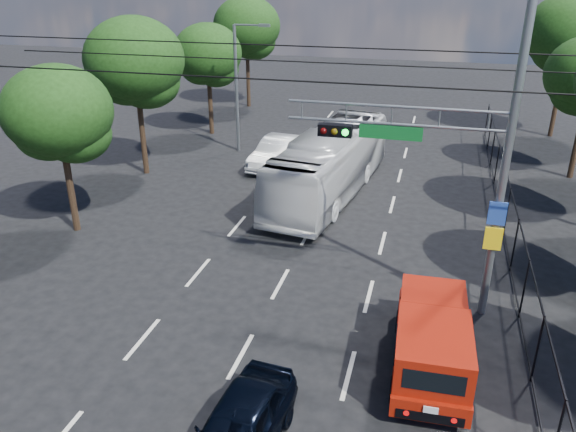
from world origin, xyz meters
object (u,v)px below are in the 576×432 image
(signal_mast, at_px, (462,147))
(red_pickup, at_px, (432,339))
(white_bus, at_px, (330,163))
(white_van, at_px, (278,152))
(navy_hatchback, at_px, (239,429))

(signal_mast, height_order, red_pickup, signal_mast)
(white_bus, height_order, white_van, white_bus)
(red_pickup, height_order, navy_hatchback, red_pickup)
(navy_hatchback, relative_size, white_van, 0.84)
(signal_mast, distance_m, white_bus, 10.68)
(red_pickup, distance_m, navy_hatchback, 5.55)
(signal_mast, bearing_deg, navy_hatchback, -120.24)
(signal_mast, relative_size, navy_hatchback, 2.38)
(signal_mast, relative_size, white_van, 2.01)
(signal_mast, height_order, white_bus, signal_mast)
(red_pickup, bearing_deg, signal_mast, 85.02)
(signal_mast, bearing_deg, white_bus, 121.85)
(white_bus, bearing_deg, signal_mast, -50.52)
(red_pickup, xyz_separation_m, white_bus, (-5.01, 11.74, 0.54))
(signal_mast, bearing_deg, white_van, 126.54)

